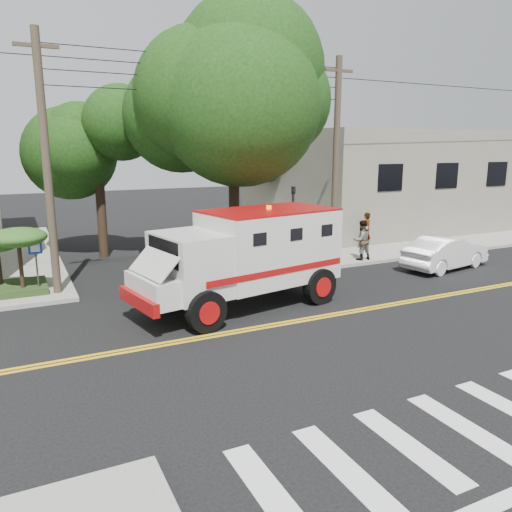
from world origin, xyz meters
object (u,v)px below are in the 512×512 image
armored_truck (247,253)px  pedestrian_b (362,240)px  parked_sedan (446,253)px  pedestrian_a (366,231)px

armored_truck → pedestrian_b: bearing=14.6°
parked_sedan → pedestrian_a: 4.58m
parked_sedan → pedestrian_b: size_ratio=2.39×
pedestrian_a → pedestrian_b: bearing=37.8°
armored_truck → parked_sedan: bearing=-5.1°
armored_truck → parked_sedan: armored_truck is taller
pedestrian_a → pedestrian_b: pedestrian_a is taller
parked_sedan → pedestrian_a: bearing=0.4°
armored_truck → pedestrian_b: size_ratio=4.03×
parked_sedan → pedestrian_b: bearing=35.9°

